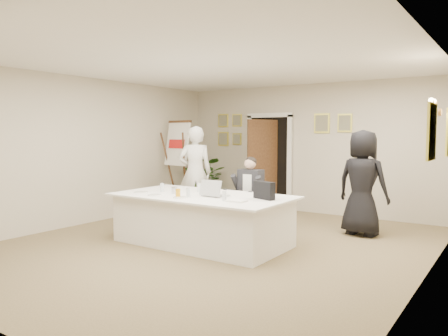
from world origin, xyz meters
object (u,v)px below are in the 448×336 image
at_px(conference_table, 202,219).
at_px(steel_jug, 174,190).
at_px(laptop_bag, 264,190).
at_px(standing_woman, 363,183).
at_px(potted_palm, 207,180).
at_px(flip_chart, 181,170).
at_px(paper_stack, 236,201).
at_px(laptop, 216,187).
at_px(seated_man, 249,194).
at_px(standing_man, 195,172).
at_px(oj_glass, 178,193).

xyz_separation_m(conference_table, steel_jug, (-0.44, -0.15, 0.44)).
bearing_deg(laptop_bag, steel_jug, -149.45).
height_order(laptop_bag, steel_jug, laptop_bag).
xyz_separation_m(standing_woman, potted_palm, (-4.20, 1.26, -0.32)).
bearing_deg(conference_table, potted_palm, 125.33).
bearing_deg(flip_chart, paper_stack, -39.12).
xyz_separation_m(laptop, steel_jug, (-0.69, -0.15, -0.08)).
bearing_deg(seated_man, standing_man, 155.06).
bearing_deg(seated_man, laptop, -93.16).
bearing_deg(steel_jug, laptop_bag, 11.41).
xyz_separation_m(standing_woman, laptop_bag, (-0.87, -1.85, 0.01)).
relative_size(flip_chart, potted_palm, 1.70).
height_order(standing_woman, laptop, standing_woman).
bearing_deg(conference_table, flip_chart, 135.64).
relative_size(seated_man, standing_woman, 0.75).
distance_m(flip_chart, laptop, 3.39).
distance_m(flip_chart, oj_glass, 3.42).
bearing_deg(laptop, laptop_bag, 12.02).
bearing_deg(standing_man, seated_man, 120.04).
distance_m(seated_man, potted_palm, 3.31).
bearing_deg(conference_table, laptop_bag, 8.15).
bearing_deg(seated_man, oj_glass, -108.52).
bearing_deg(flip_chart, laptop_bag, -32.34).
height_order(paper_stack, steel_jug, steel_jug).
relative_size(standing_man, potted_palm, 1.62).
relative_size(conference_table, potted_palm, 2.40).
xyz_separation_m(standing_woman, oj_glass, (-2.03, -2.42, -0.06)).
relative_size(flip_chart, oj_glass, 15.24).
bearing_deg(laptop, conference_table, -177.44).
bearing_deg(steel_jug, laptop, 12.43).
height_order(conference_table, paper_stack, paper_stack).
height_order(standing_man, laptop, standing_man).
distance_m(seated_man, oj_glass, 1.56).
xyz_separation_m(conference_table, seated_man, (0.20, 1.09, 0.28)).
bearing_deg(standing_woman, oj_glass, 58.01).
distance_m(conference_table, seated_man, 1.15).
relative_size(oj_glass, steel_jug, 1.18).
height_order(standing_woman, potted_palm, standing_woman).
bearing_deg(oj_glass, paper_stack, 8.13).
xyz_separation_m(conference_table, standing_woman, (1.89, 2.00, 0.50)).
relative_size(seated_man, potted_palm, 1.16).
relative_size(standing_woman, oj_glass, 13.80).
bearing_deg(standing_woman, flip_chart, 4.65).
height_order(conference_table, flip_chart, flip_chart).
height_order(potted_palm, steel_jug, potted_palm).
relative_size(standing_man, paper_stack, 6.96).
height_order(conference_table, laptop_bag, laptop_bag).
bearing_deg(steel_jug, paper_stack, -6.22).
height_order(standing_woman, paper_stack, standing_woman).
xyz_separation_m(seated_man, paper_stack, (0.61, -1.38, 0.12)).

